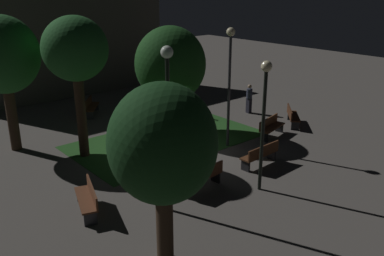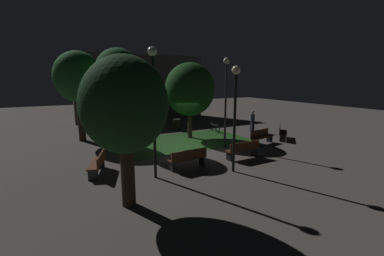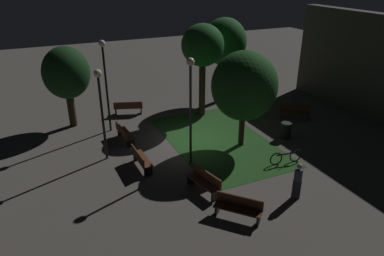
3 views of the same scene
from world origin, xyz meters
TOP-DOWN VIEW (x-y plane):
  - ground_plane at (0.00, 0.00)m, footprint 60.00×60.00m
  - grass_lawn at (0.50, 1.09)m, footprint 8.57×4.99m
  - bench_front_left at (-1.55, -3.55)m, footprint 1.83×0.60m
  - bench_front_right at (1.55, -3.55)m, footprint 1.81×0.53m
  - bench_path_side at (-0.29, 6.87)m, footprint 1.50×1.70m
  - bench_by_lamp at (6.62, -1.30)m, footprint 1.65×1.58m
  - bench_lawn_edge at (-5.20, -2.32)m, footprint 1.03×1.86m
  - bench_near_trees at (4.48, -1.67)m, footprint 1.86×0.88m
  - tree_tall_center at (1.44, 1.97)m, footprint 3.30×3.30m
  - tree_lawn_side at (-4.82, -5.77)m, footprint 2.63×2.63m
  - tree_back_right at (-3.20, 1.91)m, footprint 2.53×2.53m
  - tree_right_canopy at (-5.11, 4.46)m, footprint 2.91×2.91m
  - lamp_post_plaza_west at (0.01, -4.83)m, footprint 0.36×0.36m
  - lamp_post_plaza_east at (-3.23, -3.92)m, footprint 0.36×0.36m
  - lamp_post_near_wall at (2.07, -1.23)m, footprint 0.36×0.36m
  - trash_bin at (1.71, 4.65)m, footprint 0.57×0.57m
  - bicycle at (4.01, 2.90)m, footprint 0.26×1.71m
  - pedestrian at (6.49, 1.49)m, footprint 0.32×0.32m
  - building_wall_backdrop at (1.21, 11.27)m, footprint 12.44×0.80m

SIDE VIEW (x-z plane):
  - ground_plane at x=0.00m, z-range 0.00..0.00m
  - grass_lawn at x=0.50m, z-range 0.00..0.01m
  - bicycle at x=4.01m, z-range -0.12..0.81m
  - trash_bin at x=1.71m, z-range 0.00..0.89m
  - bench_front_left at x=-1.55m, z-range 0.04..0.92m
  - bench_front_right at x=1.55m, z-range 0.04..0.92m
  - bench_path_side at x=-0.29m, z-range 0.04..0.92m
  - bench_by_lamp at x=6.62m, z-range 0.04..0.92m
  - bench_lawn_edge at x=-5.20m, z-range 0.04..0.92m
  - bench_near_trees at x=4.48m, z-range 0.04..0.92m
  - pedestrian at x=6.49m, z-range 0.05..1.66m
  - lamp_post_plaza_west at x=0.01m, z-range 0.81..5.31m
  - building_wall_backdrop at x=1.21m, z-range 0.00..6.21m
  - tree_lawn_side at x=-4.82m, z-range 0.83..5.53m
  - tree_tall_center at x=1.44m, z-range 0.74..5.75m
  - lamp_post_near_wall at x=2.07m, z-range 0.86..5.98m
  - lamp_post_plaza_east at x=-3.23m, z-range 0.87..6.03m
  - tree_right_canopy at x=-5.11m, z-range 1.20..6.86m
  - tree_back_right at x=-3.20m, z-range 1.49..7.17m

